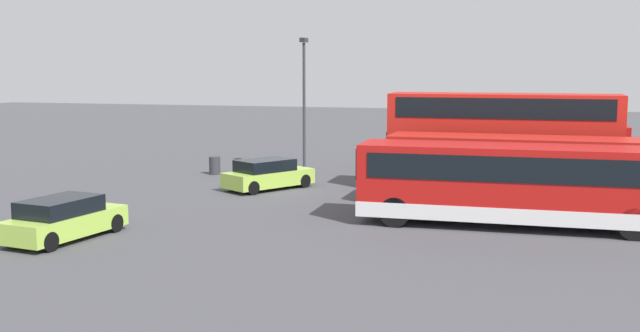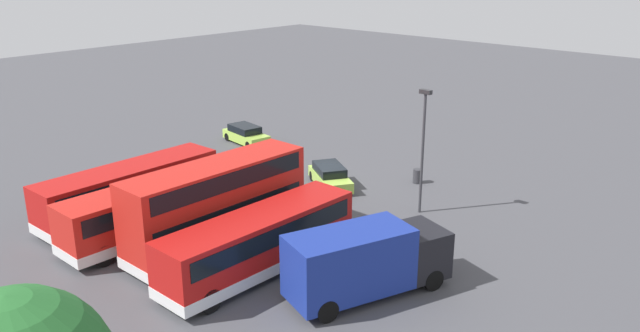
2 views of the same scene
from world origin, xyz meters
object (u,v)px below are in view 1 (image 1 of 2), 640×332
object	(u,v)px
bus_single_deck_fourth	(511,182)
car_hatchback_silver	(268,175)
bus_single_deck_near_end	(513,150)
bus_single_deck_third	(524,170)
car_small_green	(64,219)
waste_bin_yellow	(215,166)
lamp_post_tall	(304,93)
bus_double_decker_second	(502,140)
box_truck_blue	(485,138)

from	to	relation	value
bus_single_deck_fourth	car_hatchback_silver	xyz separation A→B (m)	(-5.41, -11.30, -0.92)
bus_single_deck_near_end	bus_single_deck_third	size ratio (longest dim) A/B	0.97
bus_single_deck_fourth	car_small_green	size ratio (longest dim) A/B	2.43
car_hatchback_silver	waste_bin_yellow	distance (m)	5.85
lamp_post_tall	waste_bin_yellow	distance (m)	6.37
bus_single_deck_fourth	lamp_post_tall	world-z (taller)	lamp_post_tall
bus_single_deck_near_end	bus_single_deck_fourth	world-z (taller)	same
car_small_green	car_hatchback_silver	bearing A→B (deg)	165.56
bus_double_decker_second	box_truck_blue	size ratio (longest dim) A/B	1.29
box_truck_blue	car_small_green	distance (m)	25.23
bus_single_deck_third	lamp_post_tall	bearing A→B (deg)	-125.72
bus_single_deck_third	lamp_post_tall	world-z (taller)	lamp_post_tall
bus_double_decker_second	bus_single_deck_fourth	world-z (taller)	bus_double_decker_second
bus_double_decker_second	waste_bin_yellow	world-z (taller)	bus_double_decker_second
bus_double_decker_second	car_hatchback_silver	world-z (taller)	bus_double_decker_second
bus_single_deck_near_end	box_truck_blue	distance (m)	5.32
bus_single_deck_near_end	bus_single_deck_fourth	size ratio (longest dim) A/B	0.97
box_truck_blue	car_small_green	bearing A→B (deg)	-29.35
car_small_green	waste_bin_yellow	world-z (taller)	car_small_green
bus_double_decker_second	car_hatchback_silver	size ratio (longest dim) A/B	2.22
bus_single_deck_near_end	car_small_green	size ratio (longest dim) A/B	2.35
bus_single_deck_third	box_truck_blue	distance (m)	12.43
bus_double_decker_second	bus_single_deck_third	size ratio (longest dim) A/B	0.93
bus_single_deck_near_end	bus_single_deck_third	xyz separation A→B (m)	(7.17, 0.63, 0.00)
bus_single_deck_fourth	lamp_post_tall	size ratio (longest dim) A/B	1.50
lamp_post_tall	waste_bin_yellow	world-z (taller)	lamp_post_tall
waste_bin_yellow	bus_single_deck_third	bearing A→B (deg)	70.60
bus_single_deck_third	lamp_post_tall	size ratio (longest dim) A/B	1.50
bus_single_deck_fourth	car_hatchback_silver	bearing A→B (deg)	-115.57
bus_single_deck_third	car_small_green	bearing A→B (deg)	-56.38
waste_bin_yellow	car_small_green	bearing A→B (deg)	5.28
car_hatchback_silver	lamp_post_tall	bearing A→B (deg)	-177.50
bus_double_decker_second	bus_single_deck_near_end	bearing A→B (deg)	173.48
car_small_green	waste_bin_yellow	distance (m)	15.51
car_small_green	lamp_post_tall	xyz separation A→B (m)	(-18.39, 2.70, 3.63)
bus_single_deck_near_end	lamp_post_tall	world-z (taller)	lamp_post_tall
bus_single_deck_fourth	car_hatchback_silver	world-z (taller)	bus_single_deck_fourth
bus_double_decker_second	waste_bin_yellow	xyz separation A→B (m)	(-2.08, -15.08, -1.97)
bus_double_decker_second	waste_bin_yellow	distance (m)	15.35
bus_double_decker_second	bus_single_deck_fourth	bearing A→B (deg)	5.17
bus_single_deck_near_end	bus_single_deck_fourth	xyz separation A→B (m)	(10.73, 0.24, 0.00)
car_hatchback_silver	car_small_green	size ratio (longest dim) A/B	1.02
bus_single_deck_near_end	box_truck_blue	xyz separation A→B (m)	(-5.04, -1.70, 0.09)
bus_single_deck_third	waste_bin_yellow	bearing A→B (deg)	-109.40
bus_single_deck_near_end	car_small_green	world-z (taller)	bus_single_deck_near_end
box_truck_blue	car_hatchback_silver	size ratio (longest dim) A/B	1.72
bus_single_deck_fourth	lamp_post_tall	distance (m)	17.03
bus_single_deck_third	car_small_green	world-z (taller)	bus_single_deck_third
bus_single_deck_near_end	bus_double_decker_second	size ratio (longest dim) A/B	1.04
lamp_post_tall	waste_bin_yellow	bearing A→B (deg)	-54.43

